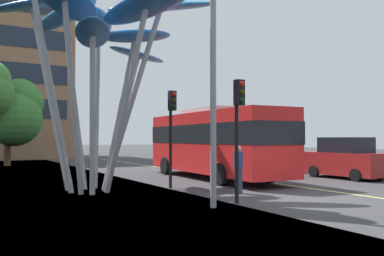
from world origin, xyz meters
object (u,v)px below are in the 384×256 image
at_px(car_parked_mid, 346,159).
at_px(car_side_street, 216,152).
at_px(leaf_sculpture, 95,26).
at_px(red_bus, 214,140).
at_px(car_parked_far, 266,154).
at_px(traffic_light_kerb_far, 172,118).
at_px(street_lamp, 224,31).
at_px(traffic_light_kerb_near, 238,114).
at_px(pedestrian, 238,169).

height_order(car_parked_mid, car_side_street, car_side_street).
relative_size(car_parked_mid, car_side_street, 1.06).
distance_m(leaf_sculpture, car_parked_mid, 13.72).
distance_m(red_bus, leaf_sculpture, 8.26).
bearing_deg(leaf_sculpture, car_parked_far, 19.91).
height_order(leaf_sculpture, traffic_light_kerb_far, leaf_sculpture).
bearing_deg(red_bus, car_side_street, 55.88).
distance_m(car_parked_mid, street_lamp, 11.79).
bearing_deg(car_side_street, car_parked_far, -88.54).
xyz_separation_m(red_bus, car_parked_mid, (5.83, -3.30, -0.96)).
relative_size(traffic_light_kerb_near, car_parked_far, 0.89).
bearing_deg(street_lamp, red_bus, 59.06).
relative_size(street_lamp, pedestrian, 4.70).
bearing_deg(car_parked_far, traffic_light_kerb_near, -133.90).
distance_m(leaf_sculpture, traffic_light_kerb_near, 6.99).
bearing_deg(car_parked_far, car_side_street, 91.46).
xyz_separation_m(leaf_sculpture, car_side_street, (12.17, 9.96, -5.35)).
height_order(red_bus, leaf_sculpture, leaf_sculpture).
relative_size(leaf_sculpture, car_side_street, 2.38).
bearing_deg(traffic_light_kerb_near, car_side_street, 58.89).
bearing_deg(street_lamp, pedestrian, 45.38).
distance_m(red_bus, car_parked_far, 6.21).
height_order(traffic_light_kerb_far, car_parked_far, traffic_light_kerb_far).
bearing_deg(pedestrian, traffic_light_kerb_near, -126.32).
height_order(car_side_street, pedestrian, car_side_street).
xyz_separation_m(traffic_light_kerb_near, traffic_light_kerb_far, (-0.04, 4.48, 0.07)).
height_order(red_bus, traffic_light_kerb_near, traffic_light_kerb_near).
xyz_separation_m(traffic_light_kerb_far, car_parked_mid, (9.55, -0.69, -1.88)).
bearing_deg(pedestrian, leaf_sculpture, 143.27).
xyz_separation_m(car_side_street, street_lamp, (-9.85, -15.39, 4.21)).
distance_m(street_lamp, pedestrian, 5.27).
height_order(red_bus, car_parked_mid, red_bus).
bearing_deg(leaf_sculpture, traffic_light_kerb_near, -59.65).
height_order(street_lamp, pedestrian, street_lamp).
bearing_deg(street_lamp, traffic_light_kerb_near, 18.96).
bearing_deg(pedestrian, traffic_light_kerb_far, 118.82).
bearing_deg(car_side_street, street_lamp, -122.63).
bearing_deg(car_parked_far, pedestrian, -135.50).
xyz_separation_m(car_parked_far, car_side_street, (-0.14, 5.50, -0.05)).
bearing_deg(traffic_light_kerb_near, leaf_sculpture, 120.35).
bearing_deg(pedestrian, car_parked_mid, 13.21).
distance_m(red_bus, street_lamp, 9.16).
bearing_deg(red_bus, car_parked_mid, -29.49).
relative_size(car_parked_mid, pedestrian, 2.36).
bearing_deg(traffic_light_kerb_far, red_bus, 35.04).
bearing_deg(car_parked_far, car_parked_mid, -87.72).
xyz_separation_m(leaf_sculpture, traffic_light_kerb_far, (2.99, -0.70, -3.51)).
height_order(red_bus, traffic_light_kerb_far, traffic_light_kerb_far).
height_order(car_parked_far, car_side_street, car_parked_far).
relative_size(leaf_sculpture, street_lamp, 1.13).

